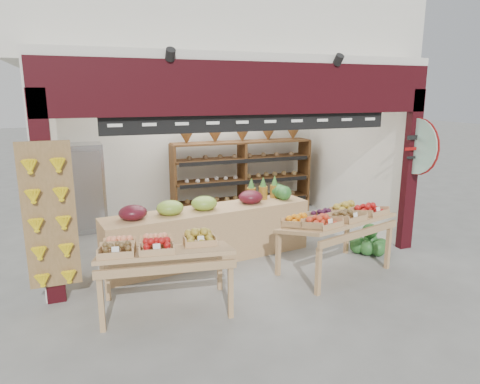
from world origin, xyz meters
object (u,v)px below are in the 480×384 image
at_px(back_shelving, 242,162).
at_px(watermelon_pile, 369,243).
at_px(cardboard_stack, 151,235).
at_px(display_table_right, 336,219).
at_px(refrigerator, 87,188).
at_px(display_table_left, 156,249).
at_px(mid_counter, 209,232).

xyz_separation_m(back_shelving, watermelon_pile, (1.16, -2.84, -1.00)).
bearing_deg(cardboard_stack, back_shelving, 31.20).
bearing_deg(watermelon_pile, display_table_right, -154.23).
relative_size(refrigerator, watermelon_pile, 2.71).
xyz_separation_m(display_table_left, watermelon_pile, (3.61, 0.67, -0.62)).
height_order(back_shelving, cardboard_stack, back_shelving).
relative_size(back_shelving, display_table_left, 1.80).
bearing_deg(cardboard_stack, mid_counter, -48.08).
bearing_deg(display_table_left, cardboard_stack, 82.96).
distance_m(back_shelving, display_table_right, 3.34).
bearing_deg(mid_counter, watermelon_pile, -14.25).
xyz_separation_m(cardboard_stack, display_table_left, (-0.27, -2.19, 0.56)).
relative_size(mid_counter, display_table_left, 2.01).
height_order(refrigerator, cardboard_stack, refrigerator).
distance_m(back_shelving, mid_counter, 2.69).
bearing_deg(back_shelving, display_table_right, -86.87).
xyz_separation_m(cardboard_stack, watermelon_pile, (3.34, -1.52, -0.06)).
height_order(cardboard_stack, display_table_right, display_table_right).
distance_m(cardboard_stack, watermelon_pile, 3.67).
distance_m(cardboard_stack, mid_counter, 1.20).
xyz_separation_m(cardboard_stack, display_table_right, (2.36, -2.00, 0.59)).
height_order(back_shelving, refrigerator, back_shelving).
distance_m(mid_counter, display_table_right, 1.97).
distance_m(back_shelving, cardboard_stack, 2.72).
distance_m(mid_counter, display_table_left, 1.72).
distance_m(cardboard_stack, display_table_right, 3.15).
bearing_deg(display_table_left, refrigerator, 100.94).
bearing_deg(refrigerator, watermelon_pile, -35.35).
height_order(cardboard_stack, display_table_left, display_table_left).
distance_m(refrigerator, mid_counter, 2.88).
relative_size(back_shelving, refrigerator, 1.81).
relative_size(mid_counter, display_table_right, 1.88).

